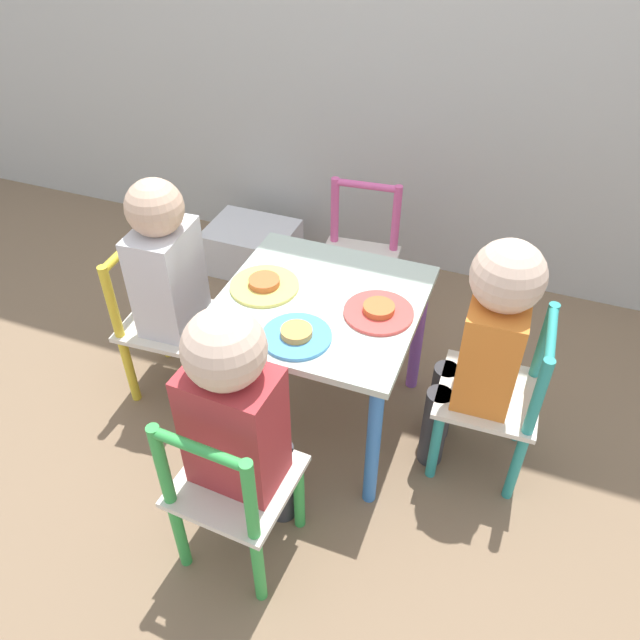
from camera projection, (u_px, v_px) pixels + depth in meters
name	position (u px, v px, depth m)	size (l,w,h in m)	color
ground_plane	(320.00, 415.00, 1.93)	(6.00, 6.00, 0.00)	#7F664C
kids_table	(320.00, 322.00, 1.69)	(0.53, 0.53, 0.45)	silver
chair_teal	(497.00, 399.00, 1.64)	(0.27, 0.27, 0.51)	silver
chair_green	(232.00, 492.00, 1.42)	(0.27, 0.27, 0.51)	silver
chair_yellow	(164.00, 323.00, 1.88)	(0.27, 0.27, 0.51)	silver
chair_pink	(358.00, 262.00, 2.14)	(0.28, 0.28, 0.51)	silver
child_right	(486.00, 339.00, 1.54)	(0.22, 0.20, 0.72)	#38383D
child_front	(237.00, 415.00, 1.34)	(0.21, 0.22, 0.74)	#38383D
child_left	(173.00, 277.00, 1.75)	(0.22, 0.21, 0.73)	#4C608E
plate_right	(379.00, 311.00, 1.59)	(0.18, 0.18, 0.03)	#E54C47
plate_front	(297.00, 335.00, 1.52)	(0.17, 0.17, 0.03)	#4C9EE0
plate_left	(264.00, 285.00, 1.68)	(0.19, 0.19, 0.03)	#EADB66
storage_bin	(252.00, 247.00, 2.49)	(0.34, 0.26, 0.18)	silver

